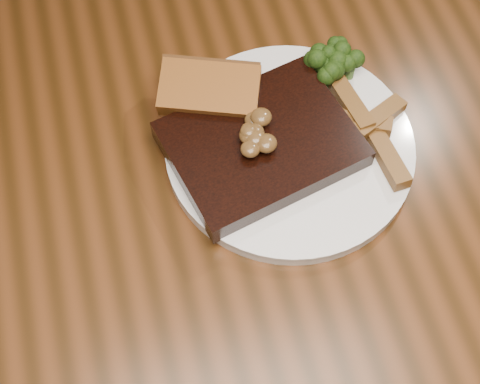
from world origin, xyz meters
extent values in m
plane|color=#39180D|center=(0.00, 0.00, 0.00)|extent=(4.50, 4.50, 0.00)
cube|color=#47240E|center=(0.00, 0.00, 0.73)|extent=(1.60, 0.90, 0.04)
cylinder|color=black|center=(-0.08, 0.83, 0.19)|extent=(0.04, 0.04, 0.38)
cylinder|color=black|center=(0.21, 0.50, 0.19)|extent=(0.04, 0.04, 0.38)
cylinder|color=black|center=(-0.10, 0.52, 0.19)|extent=(0.04, 0.04, 0.38)
cylinder|color=silver|center=(0.07, 0.05, 0.76)|extent=(0.28, 0.28, 0.01)
cube|color=black|center=(0.03, 0.05, 0.78)|extent=(0.22, 0.19, 0.03)
cube|color=#B8A88E|center=(0.03, -0.01, 0.77)|extent=(0.16, 0.05, 0.02)
cube|color=brown|center=(-0.01, 0.12, 0.77)|extent=(0.12, 0.09, 0.02)
camera|label=1|loc=(-0.08, -0.30, 1.38)|focal=50.00mm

